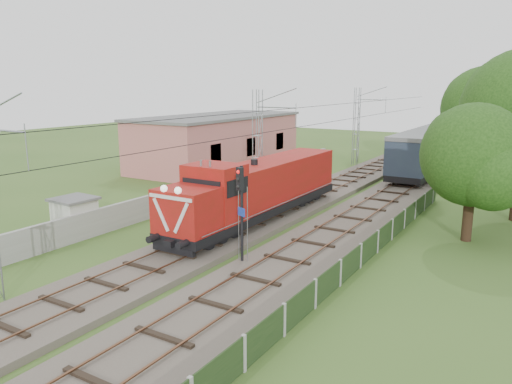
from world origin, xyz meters
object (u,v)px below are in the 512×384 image
Objects in this scene: coach_rake at (484,122)px; relay_hut at (75,217)px; signal_post at (241,199)px; locomotive at (258,189)px.

coach_rake is 69.03m from relay_hut.
signal_post is at bearing 3.79° from relay_hut.
coach_rake reaches higher than relay_hut.
locomotive is at bearing -94.74° from coach_rake.
coach_rake is 67.22m from signal_post.
locomotive reaches higher than relay_hut.
locomotive is 10.66m from relay_hut.
signal_post reaches higher than coach_rake.
locomotive is at bearing 115.05° from signal_post.
locomotive is 7.71m from signal_post.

